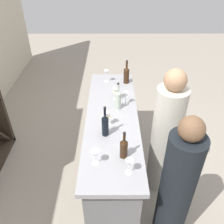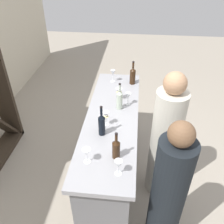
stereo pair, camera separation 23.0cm
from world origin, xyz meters
name	(u,v)px [view 2 (the right image)]	position (x,y,z in m)	size (l,w,h in m)	color
ground_plane	(112,174)	(0.00, 0.00, 0.00)	(12.00, 12.00, 0.00)	#9E9384
bar_counter	(112,147)	(0.00, 0.00, 0.49)	(2.02, 0.57, 0.97)	slate
wine_bottle_leftmost_amber_brown	(116,148)	(-0.61, -0.10, 1.07)	(0.07, 0.07, 0.28)	#331E0F
wine_bottle_second_left_near_black	(102,124)	(-0.31, 0.07, 1.09)	(0.07, 0.07, 0.33)	black
wine_bottle_center_clear_pale	(119,99)	(0.15, -0.07, 1.09)	(0.07, 0.07, 0.32)	#B7C6B2
wine_bottle_second_right_amber_brown	(133,75)	(0.76, -0.19, 1.09)	(0.08, 0.08, 0.32)	#331E0F
wine_glass_near_left	(128,96)	(0.25, -0.16, 1.08)	(0.06, 0.06, 0.16)	white
wine_glass_near_center	(118,165)	(-0.80, -0.14, 1.08)	(0.07, 0.07, 0.15)	white
wine_glass_near_right	(119,91)	(0.35, -0.05, 1.08)	(0.08, 0.08, 0.15)	white
wine_glass_far_left	(106,116)	(-0.16, 0.04, 1.08)	(0.07, 0.07, 0.16)	white
wine_glass_far_center	(113,73)	(0.79, 0.07, 1.09)	(0.07, 0.07, 0.17)	white
wine_glass_far_right	(87,153)	(-0.69, 0.14, 1.08)	(0.07, 0.07, 0.15)	white
person_left_guest	(165,142)	(-0.12, -0.60, 0.74)	(0.37, 0.37, 1.58)	beige
person_center_guest	(168,195)	(-0.77, -0.58, 0.71)	(0.36, 0.36, 1.52)	black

